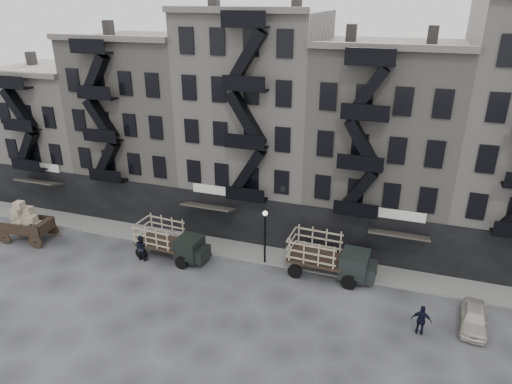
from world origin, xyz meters
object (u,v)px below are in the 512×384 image
(stake_truck_west, at_px, (170,239))
(stake_truck_east, at_px, (329,254))
(pedestrian_mid, at_px, (141,247))
(policeman, at_px, (421,320))
(car_east, at_px, (474,318))
(wagon, at_px, (24,218))

(stake_truck_west, relative_size, stake_truck_east, 0.93)
(pedestrian_mid, distance_m, policeman, 19.71)
(stake_truck_west, bearing_deg, policeman, -4.79)
(car_east, bearing_deg, stake_truck_west, -177.95)
(stake_truck_east, xyz_separation_m, car_east, (9.09, -2.69, -1.08))
(car_east, distance_m, pedestrian_mid, 22.59)
(wagon, relative_size, stake_truck_west, 0.73)
(wagon, relative_size, stake_truck_east, 0.68)
(pedestrian_mid, xyz_separation_m, policeman, (19.60, -2.02, -0.05))
(wagon, distance_m, car_east, 32.85)
(stake_truck_east, relative_size, policeman, 3.18)
(stake_truck_west, distance_m, policeman, 17.93)
(stake_truck_east, relative_size, car_east, 1.66)
(stake_truck_east, bearing_deg, pedestrian_mid, -167.62)
(stake_truck_east, height_order, policeman, stake_truck_east)
(stake_truck_west, distance_m, pedestrian_mid, 2.23)
(stake_truck_west, relative_size, car_east, 1.55)
(stake_truck_west, bearing_deg, wagon, -169.40)
(stake_truck_west, xyz_separation_m, stake_truck_east, (11.55, 1.34, 0.13))
(stake_truck_west, distance_m, stake_truck_east, 11.63)
(wagon, bearing_deg, stake_truck_west, 1.76)
(wagon, distance_m, stake_truck_east, 23.87)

